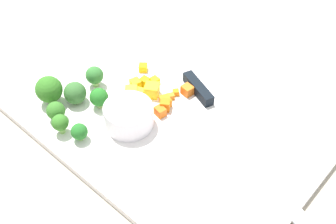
{
  "coord_description": "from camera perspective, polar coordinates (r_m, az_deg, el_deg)",
  "views": [
    {
      "loc": [
        -0.3,
        0.34,
        0.49
      ],
      "look_at": [
        0.0,
        0.0,
        0.02
      ],
      "focal_mm": 44.74,
      "sensor_mm": 36.0,
      "label": 1
    }
  ],
  "objects": [
    {
      "name": "carrot_dice_1",
      "position": [
        0.69,
        2.65,
        2.99
      ],
      "size": [
        0.02,
        0.02,
        0.02
      ],
      "primitive_type": "cube",
      "rotation": [
        0.0,
        0.0,
        1.44
      ],
      "color": "orange",
      "rests_on": "cutting_board"
    },
    {
      "name": "carrot_dice_2",
      "position": [
        0.69,
        1.07,
        2.68
      ],
      "size": [
        0.01,
        0.01,
        0.01
      ],
      "primitive_type": "cube",
      "rotation": [
        0.0,
        0.0,
        0.82
      ],
      "color": "orange",
      "rests_on": "cutting_board"
    },
    {
      "name": "broccoli_floret_2",
      "position": [
        0.71,
        -9.98,
        4.91
      ],
      "size": [
        0.03,
        0.03,
        0.04
      ],
      "color": "#98C06C",
      "rests_on": "cutting_board"
    },
    {
      "name": "broccoli_floret_5",
      "position": [
        0.66,
        -15.03,
        0.14
      ],
      "size": [
        0.03,
        0.03,
        0.03
      ],
      "color": "#96AF6D",
      "rests_on": "cutting_board"
    },
    {
      "name": "carrot_dice_3",
      "position": [
        0.67,
        -0.38,
        1.48
      ],
      "size": [
        0.02,
        0.02,
        0.01
      ],
      "primitive_type": "cube",
      "rotation": [
        0.0,
        0.0,
        2.68
      ],
      "color": "orange",
      "rests_on": "cutting_board"
    },
    {
      "name": "carrot_dice_0",
      "position": [
        0.68,
        0.42,
        2.14
      ],
      "size": [
        0.01,
        0.01,
        0.01
      ],
      "primitive_type": "cube",
      "rotation": [
        0.0,
        0.0,
        2.57
      ],
      "color": "orange",
      "rests_on": "cutting_board"
    },
    {
      "name": "broccoli_floret_4",
      "position": [
        0.64,
        -14.47,
        -1.46
      ],
      "size": [
        0.03,
        0.03,
        0.03
      ],
      "color": "#8CC35D",
      "rests_on": "cutting_board"
    },
    {
      "name": "pepper_dice_0",
      "position": [
        0.68,
        -2.21,
        2.98
      ],
      "size": [
        0.03,
        0.03,
        0.02
      ],
      "primitive_type": "cube",
      "rotation": [
        0.0,
        0.0,
        2.12
      ],
      "color": "yellow",
      "rests_on": "cutting_board"
    },
    {
      "name": "pepper_dice_4",
      "position": [
        0.7,
        -3.17,
        4.07
      ],
      "size": [
        0.02,
        0.01,
        0.02
      ],
      "primitive_type": "cube",
      "rotation": [
        0.0,
        0.0,
        0.08
      ],
      "color": "yellow",
      "rests_on": "cutting_board"
    },
    {
      "name": "carrot_dice_4",
      "position": [
        0.66,
        -0.37,
        0.94
      ],
      "size": [
        0.02,
        0.02,
        0.02
      ],
      "primitive_type": "cube",
      "rotation": [
        0.0,
        0.0,
        0.59
      ],
      "color": "orange",
      "rests_on": "cutting_board"
    },
    {
      "name": "broccoli_floret_1",
      "position": [
        0.69,
        -15.9,
        2.93
      ],
      "size": [
        0.04,
        0.04,
        0.05
      ],
      "color": "#86B86A",
      "rests_on": "cutting_board"
    },
    {
      "name": "pepper_dice_5",
      "position": [
        0.68,
        -5.03,
        2.65
      ],
      "size": [
        0.03,
        0.03,
        0.02
      ],
      "primitive_type": "cube",
      "rotation": [
        0.0,
        0.0,
        2.32
      ],
      "color": "yellow",
      "rests_on": "cutting_board"
    },
    {
      "name": "broccoli_floret_6",
      "position": [
        0.63,
        -11.99,
        -2.66
      ],
      "size": [
        0.03,
        0.03,
        0.03
      ],
      "color": "#93BC66",
      "rests_on": "cutting_board"
    },
    {
      "name": "carrot_dice_5",
      "position": [
        0.65,
        -1.07,
        0.08
      ],
      "size": [
        0.02,
        0.02,
        0.01
      ],
      "primitive_type": "cube",
      "rotation": [
        0.0,
        0.0,
        2.95
      ],
      "color": "orange",
      "rests_on": "cutting_board"
    },
    {
      "name": "prep_bowl",
      "position": [
        0.63,
        -5.37,
        -0.53
      ],
      "size": [
        0.07,
        0.07,
        0.04
      ],
      "primitive_type": "cylinder",
      "color": "white",
      "rests_on": "cutting_board"
    },
    {
      "name": "pepper_dice_6",
      "position": [
        0.71,
        -1.85,
        4.26
      ],
      "size": [
        0.02,
        0.02,
        0.01
      ],
      "primitive_type": "cube",
      "rotation": [
        0.0,
        0.0,
        1.45
      ],
      "color": "yellow",
      "rests_on": "cutting_board"
    },
    {
      "name": "broccoli_floret_0",
      "position": [
        0.68,
        -12.55,
        2.53
      ],
      "size": [
        0.04,
        0.04,
        0.04
      ],
      "color": "#96AC59",
      "rests_on": "cutting_board"
    },
    {
      "name": "broccoli_floret_3",
      "position": [
        0.67,
        -9.39,
        1.96
      ],
      "size": [
        0.03,
        0.03,
        0.04
      ],
      "color": "#92AC63",
      "rests_on": "cutting_board"
    },
    {
      "name": "chef_knife",
      "position": [
        0.66,
        6.72,
        -0.28
      ],
      "size": [
        0.31,
        0.13,
        0.02
      ],
      "rotation": [
        0.0,
        0.0,
        2.78
      ],
      "color": "silver",
      "rests_on": "cutting_board"
    },
    {
      "name": "pepper_dice_1",
      "position": [
        0.74,
        -3.41,
        6.06
      ],
      "size": [
        0.02,
        0.02,
        0.01
      ],
      "primitive_type": "cube",
      "rotation": [
        0.0,
        0.0,
        0.68
      ],
      "color": "yellow",
      "rests_on": "cutting_board"
    },
    {
      "name": "cutting_board",
      "position": [
        0.66,
        -0.0,
        -0.97
      ],
      "size": [
        0.48,
        0.33,
        0.01
      ],
      "primitive_type": "cube",
      "color": "white",
      "rests_on": "ground_plane"
    },
    {
      "name": "pepper_dice_2",
      "position": [
        0.7,
        -4.45,
        3.83
      ],
      "size": [
        0.02,
        0.02,
        0.02
      ],
      "primitive_type": "cube",
      "rotation": [
        0.0,
        0.0,
        1.26
      ],
      "color": "yellow",
      "rests_on": "cutting_board"
    },
    {
      "name": "pepper_dice_3",
      "position": [
        0.69,
        -3.88,
        2.6
      ],
      "size": [
        0.02,
        0.02,
        0.02
      ],
      "primitive_type": "cube",
      "rotation": [
        0.0,
        0.0,
        1.91
      ],
      "color": "yellow",
      "rests_on": "cutting_board"
    },
    {
      "name": "ground_plane",
      "position": [
        0.67,
        -0.0,
        -1.32
      ],
      "size": [
        4.0,
        4.0,
        0.0
      ],
      "primitive_type": "plane",
      "color": "#A29786"
    }
  ]
}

